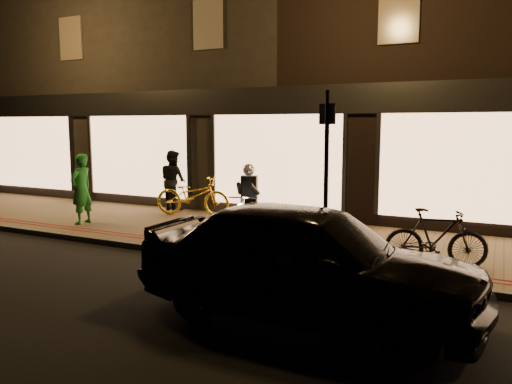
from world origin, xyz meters
TOP-DOWN VIEW (x-y plane):
  - ground at (0.00, 0.00)m, footprint 90.00×90.00m
  - sidewalk at (0.00, 2.00)m, footprint 50.00×4.00m
  - kerb_stone at (0.00, 0.05)m, footprint 50.00×0.14m
  - red_kerb_lines at (0.00, 0.55)m, footprint 50.00×0.26m
  - building_row at (-0.00, 8.99)m, footprint 48.00×10.11m
  - motorcycle at (0.44, 1.53)m, footprint 0.78×1.89m
  - sign_post at (2.55, 0.39)m, footprint 0.33×0.17m
  - bicycle_gold at (-2.07, 3.20)m, footprint 2.16×1.10m
  - bicycle_dark at (4.34, 0.95)m, footprint 1.75×0.87m
  - person_green at (-3.92, 1.09)m, footprint 0.43×0.64m
  - person_dark at (-3.08, 3.73)m, footprint 1.02×0.93m
  - parked_car at (3.05, -1.82)m, footprint 4.63×1.96m

SIDE VIEW (x-z plane):
  - ground at x=0.00m, z-range 0.00..0.00m
  - sidewalk at x=0.00m, z-range 0.00..0.12m
  - kerb_stone at x=0.00m, z-range 0.00..0.12m
  - red_kerb_lines at x=0.00m, z-range 0.12..0.13m
  - bicycle_dark at x=4.34m, z-range 0.12..1.13m
  - bicycle_gold at x=-2.07m, z-range 0.12..1.20m
  - motorcycle at x=0.44m, z-range -0.06..1.53m
  - parked_car at x=3.05m, z-range 0.00..1.56m
  - person_dark at x=-3.08m, z-range 0.12..1.83m
  - person_green at x=-3.92m, z-range 0.12..1.84m
  - sign_post at x=2.55m, z-range 0.30..3.30m
  - building_row at x=0.00m, z-range 0.00..8.50m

